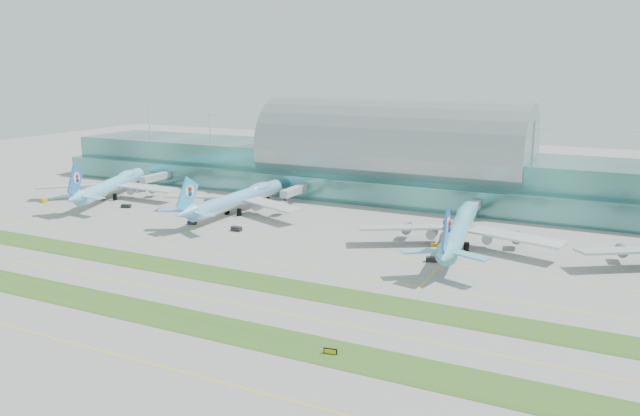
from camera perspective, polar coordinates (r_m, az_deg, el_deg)
The scene contains 18 objects.
ground at distance 173.42m, azimuth -8.09°, elevation -6.55°, with size 700.00×700.00×0.00m, color gray.
terminal at distance 282.68m, azimuth 6.62°, elevation 4.03°, with size 340.00×69.10×36.00m.
grass_strip_near at distance 152.70m, azimuth -14.06°, elevation -9.56°, with size 420.00×12.00×0.08m, color #2D591E.
grass_strip_far at distance 174.97m, azimuth -7.72°, elevation -6.35°, with size 420.00×12.00×0.08m, color #2D591E.
taxiline_a at distance 139.48m, azimuth -19.44°, elevation -12.17°, with size 420.00×0.35×0.01m, color yellow.
taxiline_b at distance 162.79m, azimuth -10.87°, elevation -7.98°, with size 420.00×0.35×0.01m, color yellow.
taxiline_c at distance 187.74m, azimuth -5.00°, elevation -4.94°, with size 420.00×0.35×0.01m, color yellow.
taxiline_d at distance 206.02m, azimuth -1.84°, elevation -3.28°, with size 420.00×0.35×0.01m, color yellow.
airliner_a at distance 290.26m, azimuth -18.49°, elevation 2.07°, with size 60.17×70.07×19.99m.
airliner_b at distance 249.44m, azimuth -7.46°, elevation 0.93°, with size 63.35×71.76×19.78m.
airliner_c at distance 205.55m, azimuth 12.62°, elevation -1.80°, with size 65.02×74.31×20.46m.
gse_a at distance 293.40m, azimuth -23.96°, elevation 0.66°, with size 3.80×1.97×1.62m, color gold.
gse_b at distance 269.77m, azimuth -17.30°, elevation 0.18°, with size 3.92×1.94×1.41m, color black.
gse_c at distance 235.12m, azimuth -11.62°, elevation -1.32°, with size 3.30×1.52×1.41m, color black.
gse_d at distance 223.39m, azimuth -7.65°, elevation -1.89°, with size 3.83×1.88×1.58m, color black.
gse_e at distance 204.94m, azimuth 10.61°, elevation -3.38°, with size 3.60×1.48×1.43m, color orange.
gse_f at distance 190.09m, azimuth 10.24°, elevation -4.65°, with size 3.88×1.77×1.46m, color black.
taxiway_sign_east at distance 130.13m, azimuth 0.96°, elevation -12.96°, with size 2.92×0.71×1.23m.
Camera 1 is at (93.08, -134.62, 57.36)m, focal length 35.00 mm.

